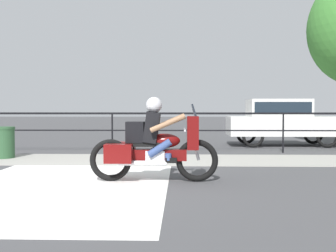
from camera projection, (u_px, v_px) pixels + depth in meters
name	position (u px, v px, depth m)	size (l,w,h in m)	color
ground_plane	(64.00, 183.00, 7.43)	(120.00, 120.00, 0.00)	#424244
sidewalk_band	(101.00, 159.00, 10.82)	(44.00, 2.40, 0.01)	#99968E
crosswalk_band	(63.00, 185.00, 7.23)	(3.61, 6.00, 0.01)	silver
fence_railing	(112.00, 121.00, 12.62)	(36.00, 0.05, 1.20)	black
motorcycle	(153.00, 144.00, 7.56)	(2.32, 0.76, 1.52)	black
parked_car	(282.00, 119.00, 14.80)	(3.98, 1.64, 1.64)	silver
trash_bin	(3.00, 142.00, 11.09)	(0.61, 0.61, 0.83)	#284C2D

